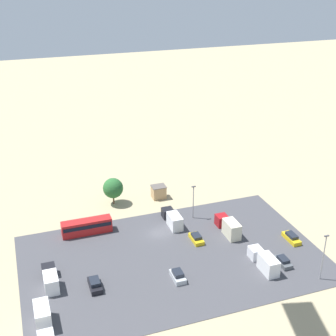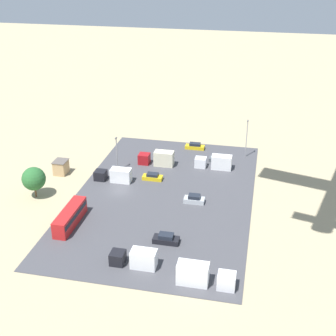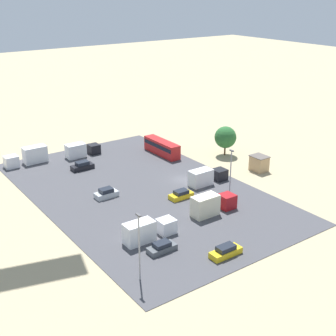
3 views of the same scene
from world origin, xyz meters
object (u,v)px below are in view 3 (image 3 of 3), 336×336
parked_car_3 (181,195)px  parked_truck_0 (147,231)px  parked_car_0 (226,251)px  parked_truck_3 (211,204)px  parked_car_4 (162,247)px  bus (162,147)px  shed_building (259,163)px  parked_truck_2 (206,177)px  parked_truck_4 (28,156)px  parked_car_2 (82,166)px  parked_car_1 (106,193)px  parked_truck_1 (81,150)px

parked_car_3 → parked_truck_0: bearing=123.8°
parked_car_0 → parked_truck_3: parked_truck_3 is taller
parked_car_4 → parked_truck_0: 4.01m
bus → parked_truck_3: 29.67m
parked_car_4 → bus: bearing=-35.0°
bus → parked_truck_0: parked_truck_0 is taller
parked_car_0 → parked_truck_0: (9.93, 6.32, 0.80)m
shed_building → parked_truck_2: shed_building is taller
parked_car_3 → parked_truck_0: parked_truck_0 is taller
parked_car_4 → shed_building: bearing=-67.6°
bus → parked_car_0: size_ratio=2.19×
parked_truck_2 → parked_truck_4: 37.45m
bus → parked_truck_2: bus is taller
parked_car_3 → parked_car_2: bearing=19.4°
parked_car_0 → parked_truck_0: bearing=32.5°
shed_building → parked_car_1: shed_building is taller
parked_truck_2 → parked_truck_1: bearing=-155.7°
parked_car_0 → parked_car_2: (40.82, 1.60, 0.05)m
parked_truck_2 → parked_truck_4: parked_truck_4 is taller
parked_car_2 → parked_car_3: 23.77m
parked_truck_2 → parked_car_0: bearing=-33.9°
parked_truck_3 → parked_car_0: bearing=-31.8°
parked_car_0 → parked_car_3: (18.40, -6.30, -0.04)m
parked_car_2 → parked_truck_2: 25.37m
parked_car_2 → parked_car_3: (-22.42, -7.89, -0.09)m
parked_car_4 → parked_car_1: bearing=-6.6°
parked_truck_2 → parked_car_1: bearing=-107.0°
parked_truck_3 → parked_car_1: bearing=-144.8°
parked_car_1 → parked_truck_1: (21.73, -5.72, 0.67)m
parked_truck_2 → parked_truck_3: 12.19m
parked_car_3 → parked_truck_2: size_ratio=0.54×
parked_car_3 → parked_truck_3: (-7.49, -0.46, 0.95)m
bus → parked_truck_1: bus is taller
parked_truck_0 → parked_truck_3: size_ratio=1.01×
parked_truck_3 → bus: bearing=160.7°
bus → parked_car_4: 40.16m
shed_building → parked_truck_3: size_ratio=0.42×
parked_car_4 → parked_truck_2: bearing=-54.1°
parked_car_2 → parked_truck_1: size_ratio=0.60×
parked_car_3 → parked_car_4: bearing=134.2°
bus → parked_truck_4: size_ratio=1.19×
parked_car_0 → parked_truck_0: 11.80m
parked_truck_3 → parked_truck_4: (39.33, 15.93, -0.00)m
parked_truck_0 → parked_truck_3: parked_truck_3 is taller
parked_car_4 → parked_car_3: bearing=-45.8°
bus → parked_car_3: size_ratio=2.42×
parked_truck_4 → parked_car_1: bearing=-168.0°
parked_car_3 → parked_truck_3: 7.56m
parked_truck_3 → parked_truck_2: bearing=143.9°
parked_truck_0 → parked_truck_1: size_ratio=1.11×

